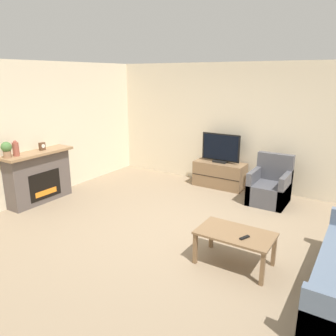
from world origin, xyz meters
name	(u,v)px	position (x,y,z in m)	size (l,w,h in m)	color
ground_plane	(176,232)	(0.00, 0.00, 0.00)	(24.00, 24.00, 0.00)	#89755B
wall_back	(241,126)	(0.00, 2.75, 1.35)	(12.00, 0.06, 2.70)	beige
wall_left	(40,131)	(-3.18, 0.00, 1.35)	(0.06, 12.00, 2.70)	beige
fireplace	(39,176)	(-2.97, -0.30, 0.52)	(0.47, 1.38, 1.02)	#564C47
mantel_vase_left	(16,149)	(-2.95, -0.71, 1.15)	(0.11, 0.11, 0.29)	#994C3D
mantel_clock	(42,146)	(-2.95, -0.16, 1.10)	(0.08, 0.11, 0.15)	brown
potted_plant	(7,149)	(-2.95, -0.89, 1.18)	(0.18, 0.18, 0.29)	#936B4C
tv_stand	(220,174)	(-0.33, 2.44, 0.28)	(1.13, 0.50, 0.56)	brown
tv	(221,149)	(-0.33, 2.43, 0.86)	(0.88, 0.18, 0.64)	black
armchair	(270,188)	(0.89, 2.08, 0.30)	(0.70, 0.76, 0.94)	#4C4C51
coffee_table	(235,237)	(1.13, -0.38, 0.40)	(0.98, 0.58, 0.47)	brown
remote	(245,238)	(1.28, -0.47, 0.48)	(0.10, 0.15, 0.02)	black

